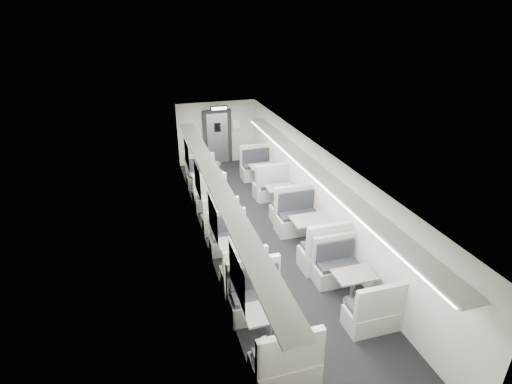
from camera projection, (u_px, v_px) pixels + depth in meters
room at (264, 197)px, 10.12m from camera, size 3.24×12.24×2.64m
booth_left_a at (205, 185)px, 12.92m from camera, size 1.01×2.04×1.09m
booth_left_b at (215, 207)px, 11.49m from camera, size 0.97×1.96×1.05m
booth_left_c at (236, 254)px, 9.32m from camera, size 0.96×1.96×1.05m
booth_left_d at (269, 327)px, 7.11m from camera, size 1.09×2.21×1.18m
booth_right_a at (264, 176)px, 13.48m from camera, size 1.10×2.23×1.19m
booth_right_b at (280, 198)px, 12.04m from camera, size 1.01×2.04×1.09m
booth_right_c at (310, 233)px, 10.03m from camera, size 1.16×2.36×1.26m
booth_right_d at (353, 288)px, 8.16m from camera, size 1.00×2.02×1.08m
passenger at (218, 183)px, 12.21m from camera, size 0.56×0.42×1.39m
window_a at (187, 154)px, 12.63m from camera, size 0.02×1.18×0.84m
window_b at (198, 181)px, 10.72m from camera, size 0.02×1.18×0.84m
window_c at (213, 218)px, 8.80m from camera, size 0.02×1.18×0.84m
window_d at (237, 277)px, 6.88m from camera, size 0.02×1.18×0.84m
luggage_rack_left at (217, 181)px, 9.24m from camera, size 0.46×10.40×0.09m
luggage_rack_right at (315, 170)px, 9.87m from camera, size 0.46×10.40×0.09m
vestibule_door at (218, 137)px, 15.35m from camera, size 1.10×0.13×2.10m
exit_sign at (219, 108)px, 14.41m from camera, size 0.62×0.12×0.16m
wall_notice at (236, 124)px, 15.34m from camera, size 0.32×0.02×0.40m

